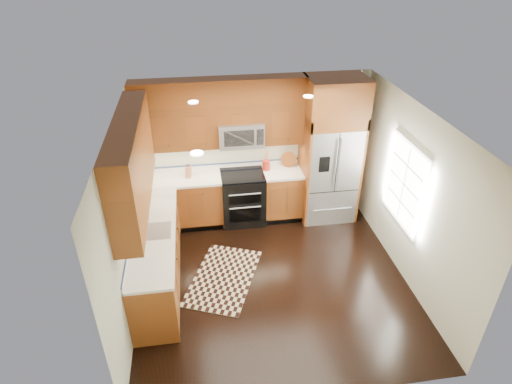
{
  "coord_description": "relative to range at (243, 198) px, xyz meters",
  "views": [
    {
      "loc": [
        -0.99,
        -4.84,
        4.53
      ],
      "look_at": [
        -0.17,
        0.6,
        1.22
      ],
      "focal_mm": 30.0,
      "sensor_mm": 36.0,
      "label": 1
    }
  ],
  "objects": [
    {
      "name": "wall_left",
      "position": [
        -1.75,
        -1.67,
        0.83
      ],
      "size": [
        0.02,
        4.0,
        2.6
      ],
      "primitive_type": "cube",
      "color": "beige",
      "rests_on": "ground"
    },
    {
      "name": "refrigerator",
      "position": [
        1.55,
        -0.04,
        0.83
      ],
      "size": [
        0.98,
        0.75,
        2.6
      ],
      "color": "#B2B2B7",
      "rests_on": "ground"
    },
    {
      "name": "microwave",
      "position": [
        -0.0,
        0.13,
        1.19
      ],
      "size": [
        0.76,
        0.4,
        0.42
      ],
      "color": "#B2B2B7",
      "rests_on": "ground"
    },
    {
      "name": "base_cabinets",
      "position": [
        -0.98,
        -0.77,
        -0.02
      ],
      "size": [
        2.85,
        3.0,
        0.9
      ],
      "color": "brown",
      "rests_on": "ground"
    },
    {
      "name": "wall_back",
      "position": [
        0.25,
        0.33,
        0.83
      ],
      "size": [
        4.0,
        0.02,
        2.6
      ],
      "primitive_type": "cube",
      "color": "beige",
      "rests_on": "ground"
    },
    {
      "name": "wall_right",
      "position": [
        2.25,
        -1.67,
        0.83
      ],
      "size": [
        0.02,
        4.0,
        2.6
      ],
      "primitive_type": "cube",
      "color": "beige",
      "rests_on": "ground"
    },
    {
      "name": "upper_cabinets",
      "position": [
        -0.9,
        -0.58,
        1.56
      ],
      "size": [
        2.85,
        3.0,
        1.15
      ],
      "color": "brown",
      "rests_on": "ground"
    },
    {
      "name": "sink_faucet",
      "position": [
        -1.48,
        -1.44,
        0.52
      ],
      "size": [
        0.54,
        0.44,
        0.37
      ],
      "color": "#B2B2B7",
      "rests_on": "countertop"
    },
    {
      "name": "window",
      "position": [
        2.23,
        -1.47,
        0.93
      ],
      "size": [
        0.04,
        1.1,
        1.3
      ],
      "color": "white",
      "rests_on": "ground"
    },
    {
      "name": "range",
      "position": [
        0.0,
        0.0,
        0.0
      ],
      "size": [
        0.76,
        0.67,
        0.95
      ],
      "color": "black",
      "rests_on": "ground"
    },
    {
      "name": "countertop",
      "position": [
        -0.84,
        -0.65,
        0.45
      ],
      "size": [
        2.86,
        3.01,
        0.04
      ],
      "color": "white",
      "rests_on": "base_cabinets"
    },
    {
      "name": "ground",
      "position": [
        0.25,
        -1.67,
        -0.47
      ],
      "size": [
        4.0,
        4.0,
        0.0
      ],
      "primitive_type": "plane",
      "color": "black",
      "rests_on": "ground"
    },
    {
      "name": "knife_block",
      "position": [
        -0.92,
        0.07,
        0.57
      ],
      "size": [
        0.12,
        0.14,
        0.24
      ],
      "color": "#A66C51",
      "rests_on": "countertop"
    },
    {
      "name": "utensil_crock",
      "position": [
        0.44,
        0.13,
        0.6
      ],
      "size": [
        0.15,
        0.15,
        0.38
      ],
      "color": "#9F2313",
      "rests_on": "countertop"
    },
    {
      "name": "rug",
      "position": [
        -0.5,
        -1.53,
        -0.46
      ],
      "size": [
        1.35,
        1.68,
        0.01
      ],
      "primitive_type": "cube",
      "rotation": [
        0.0,
        0.0,
        -0.38
      ],
      "color": "black",
      "rests_on": "ground"
    },
    {
      "name": "cutting_board",
      "position": [
        0.86,
        0.19,
        0.48
      ],
      "size": [
        0.35,
        0.35,
        0.02
      ],
      "primitive_type": "cylinder",
      "rotation": [
        0.0,
        0.0,
        -0.27
      ],
      "color": "brown",
      "rests_on": "countertop"
    }
  ]
}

